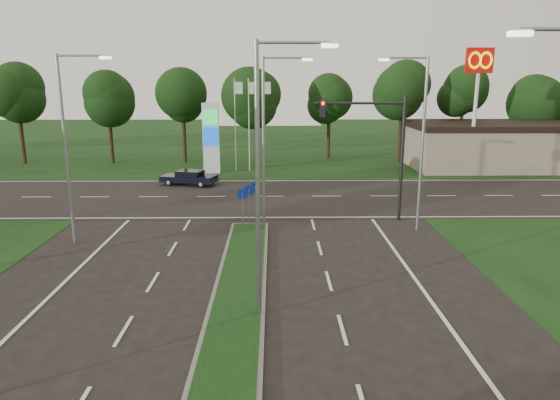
{
  "coord_description": "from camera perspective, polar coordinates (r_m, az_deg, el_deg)",
  "views": [
    {
      "loc": [
        1.3,
        -9.56,
        7.78
      ],
      "look_at": [
        1.62,
        13.77,
        2.2
      ],
      "focal_mm": 32.0,
      "sensor_mm": 36.0,
      "label": 1
    }
  ],
  "objects": [
    {
      "name": "cross_road",
      "position": [
        34.48,
        -2.92,
        0.39
      ],
      "size": [
        160.0,
        12.0,
        0.02
      ],
      "primitive_type": "cube",
      "color": "black",
      "rests_on": "ground"
    },
    {
      "name": "gas_pylon",
      "position": [
        43.16,
        -7.6,
        7.23
      ],
      "size": [
        5.8,
        1.26,
        8.0
      ],
      "color": "silver",
      "rests_on": "ground"
    },
    {
      "name": "median_kerb",
      "position": [
        15.66,
        -5.66,
        -16.15
      ],
      "size": [
        2.0,
        26.0,
        0.12
      ],
      "primitive_type": "cube",
      "color": "slate",
      "rests_on": "ground"
    },
    {
      "name": "streetlight_left_far",
      "position": [
        25.59,
        -22.96,
        6.33
      ],
      "size": [
        2.53,
        0.22,
        9.0
      ],
      "color": "gray",
      "rests_on": "ground"
    },
    {
      "name": "streetlight_median_far",
      "position": [
        25.71,
        -1.45,
        7.41
      ],
      "size": [
        2.53,
        0.22,
        9.0
      ],
      "color": "gray",
      "rests_on": "ground"
    },
    {
      "name": "streetlight_median_near",
      "position": [
        15.8,
        -1.85,
        3.6
      ],
      "size": [
        2.53,
        0.22,
        9.0
      ],
      "color": "gray",
      "rests_on": "ground"
    },
    {
      "name": "navy_sedan",
      "position": [
        38.77,
        -10.35,
        2.57
      ],
      "size": [
        4.43,
        2.73,
        1.13
      ],
      "rotation": [
        0.0,
        0.0,
        1.3
      ],
      "color": "black",
      "rests_on": "ground"
    },
    {
      "name": "treeline_far",
      "position": [
        49.52,
        -2.21,
        12.34
      ],
      "size": [
        6.0,
        6.0,
        9.9
      ],
      "color": "black",
      "rests_on": "ground"
    },
    {
      "name": "verge_far",
      "position": [
        65.04,
        -1.93,
        6.57
      ],
      "size": [
        160.0,
        50.0,
        0.02
      ],
      "primitive_type": "cube",
      "color": "black",
      "rests_on": "ground"
    },
    {
      "name": "traffic_signal",
      "position": [
        28.35,
        11.3,
        6.86
      ],
      "size": [
        5.1,
        0.42,
        7.0
      ],
      "color": "black",
      "rests_on": "ground"
    },
    {
      "name": "streetlight_right_far",
      "position": [
        26.78,
        15.62,
        7.17
      ],
      "size": [
        2.53,
        0.22,
        9.0
      ],
      "rotation": [
        0.0,
        0.0,
        3.14
      ],
      "color": "gray",
      "rests_on": "ground"
    },
    {
      "name": "commercial_building",
      "position": [
        50.38,
        23.62,
        5.74
      ],
      "size": [
        16.0,
        9.0,
        4.0
      ],
      "primitive_type": "cube",
      "color": "gray",
      "rests_on": "ground"
    },
    {
      "name": "median_signs",
      "position": [
        26.69,
        -3.55,
        0.29
      ],
      "size": [
        1.16,
        1.76,
        2.38
      ],
      "color": "gray",
      "rests_on": "ground"
    },
    {
      "name": "mcdonalds_sign",
      "position": [
        44.77,
        21.69,
        12.79
      ],
      "size": [
        2.2,
        0.47,
        10.4
      ],
      "color": "silver",
      "rests_on": "ground"
    }
  ]
}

